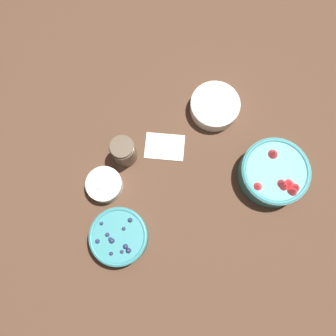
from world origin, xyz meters
name	(u,v)px	position (x,y,z in m)	size (l,w,h in m)	color
ground_plane	(179,172)	(0.00, 0.00, 0.00)	(4.00, 4.00, 0.00)	#4C3323
bowl_strawberries	(274,173)	(-0.28, 0.11, 0.04)	(0.21, 0.21, 0.09)	teal
bowl_blueberries	(119,237)	(0.24, 0.14, 0.04)	(0.18, 0.18, 0.07)	teal
bowl_bananas	(215,106)	(-0.19, -0.17, 0.03)	(0.16, 0.16, 0.05)	white
bowl_cream	(104,185)	(0.24, -0.03, 0.03)	(0.11, 0.11, 0.05)	white
jar_chocolate	(124,152)	(0.15, -0.11, 0.05)	(0.08, 0.08, 0.11)	brown
napkin	(165,147)	(0.02, -0.10, 0.00)	(0.16, 0.13, 0.01)	silver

